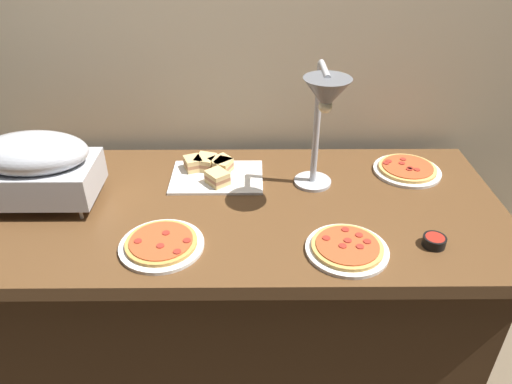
{
  "coord_description": "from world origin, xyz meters",
  "views": [
    {
      "loc": [
        0.07,
        -1.39,
        1.69
      ],
      "look_at": [
        0.08,
        0.0,
        0.81
      ],
      "focal_mm": 33.23,
      "sensor_mm": 36.0,
      "label": 1
    }
  ],
  "objects_px": {
    "pizza_plate_center": "(347,248)",
    "sandwich_platter": "(214,171)",
    "pizza_plate_front": "(162,244)",
    "pizza_plate_raised_stand": "(407,169)",
    "sauce_cup_near": "(434,241)",
    "chafing_dish": "(36,166)",
    "heat_lamp": "(324,106)"
  },
  "relations": [
    {
      "from": "pizza_plate_center",
      "to": "sandwich_platter",
      "type": "height_order",
      "value": "sandwich_platter"
    },
    {
      "from": "pizza_plate_front",
      "to": "pizza_plate_raised_stand",
      "type": "xyz_separation_m",
      "value": [
        0.89,
        0.46,
        0.0
      ]
    },
    {
      "from": "sauce_cup_near",
      "to": "pizza_plate_front",
      "type": "bearing_deg",
      "value": -179.85
    },
    {
      "from": "chafing_dish",
      "to": "heat_lamp",
      "type": "height_order",
      "value": "heat_lamp"
    },
    {
      "from": "chafing_dish",
      "to": "pizza_plate_raised_stand",
      "type": "relative_size",
      "value": 1.5
    },
    {
      "from": "pizza_plate_center",
      "to": "sauce_cup_near",
      "type": "bearing_deg",
      "value": 5.66
    },
    {
      "from": "pizza_plate_raised_stand",
      "to": "sauce_cup_near",
      "type": "xyz_separation_m",
      "value": [
        -0.04,
        -0.46,
        0.01
      ]
    },
    {
      "from": "pizza_plate_front",
      "to": "pizza_plate_center",
      "type": "bearing_deg",
      "value": -2.51
    },
    {
      "from": "pizza_plate_center",
      "to": "pizza_plate_raised_stand",
      "type": "distance_m",
      "value": 0.58
    },
    {
      "from": "heat_lamp",
      "to": "pizza_plate_front",
      "type": "xyz_separation_m",
      "value": [
        -0.51,
        -0.25,
        -0.35
      ]
    },
    {
      "from": "pizza_plate_center",
      "to": "chafing_dish",
      "type": "bearing_deg",
      "value": 164.67
    },
    {
      "from": "pizza_plate_front",
      "to": "sandwich_platter",
      "type": "height_order",
      "value": "sandwich_platter"
    },
    {
      "from": "sandwich_platter",
      "to": "pizza_plate_raised_stand",
      "type": "bearing_deg",
      "value": 1.82
    },
    {
      "from": "pizza_plate_raised_stand",
      "to": "sauce_cup_near",
      "type": "height_order",
      "value": "sauce_cup_near"
    },
    {
      "from": "heat_lamp",
      "to": "sauce_cup_near",
      "type": "relative_size",
      "value": 6.59
    },
    {
      "from": "sandwich_platter",
      "to": "pizza_plate_front",
      "type": "bearing_deg",
      "value": -106.96
    },
    {
      "from": "heat_lamp",
      "to": "sauce_cup_near",
      "type": "bearing_deg",
      "value": -36.75
    },
    {
      "from": "pizza_plate_front",
      "to": "sauce_cup_near",
      "type": "relative_size",
      "value": 3.68
    },
    {
      "from": "pizza_plate_center",
      "to": "sauce_cup_near",
      "type": "relative_size",
      "value": 3.56
    },
    {
      "from": "chafing_dish",
      "to": "pizza_plate_front",
      "type": "xyz_separation_m",
      "value": [
        0.45,
        -0.26,
        -0.14
      ]
    },
    {
      "from": "heat_lamp",
      "to": "pizza_plate_raised_stand",
      "type": "relative_size",
      "value": 1.81
    },
    {
      "from": "heat_lamp",
      "to": "pizza_plate_front",
      "type": "bearing_deg",
      "value": -153.51
    },
    {
      "from": "chafing_dish",
      "to": "sandwich_platter",
      "type": "xyz_separation_m",
      "value": [
        0.59,
        0.18,
        -0.13
      ]
    },
    {
      "from": "pizza_plate_front",
      "to": "sandwich_platter",
      "type": "relative_size",
      "value": 0.75
    },
    {
      "from": "chafing_dish",
      "to": "pizza_plate_center",
      "type": "xyz_separation_m",
      "value": [
        1.03,
        -0.28,
        -0.14
      ]
    },
    {
      "from": "chafing_dish",
      "to": "sandwich_platter",
      "type": "bearing_deg",
      "value": 17.13
    },
    {
      "from": "chafing_dish",
      "to": "heat_lamp",
      "type": "xyz_separation_m",
      "value": [
        0.96,
        -0.0,
        0.22
      ]
    },
    {
      "from": "pizza_plate_front",
      "to": "heat_lamp",
      "type": "bearing_deg",
      "value": 26.49
    },
    {
      "from": "chafing_dish",
      "to": "pizza_plate_front",
      "type": "bearing_deg",
      "value": -29.45
    },
    {
      "from": "chafing_dish",
      "to": "sauce_cup_near",
      "type": "relative_size",
      "value": 5.46
    },
    {
      "from": "heat_lamp",
      "to": "pizza_plate_center",
      "type": "bearing_deg",
      "value": -77.49
    },
    {
      "from": "pizza_plate_front",
      "to": "pizza_plate_raised_stand",
      "type": "distance_m",
      "value": 1.0
    }
  ]
}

